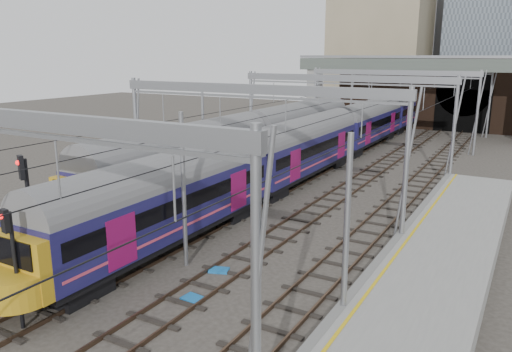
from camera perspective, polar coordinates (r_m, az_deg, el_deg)
The scene contains 15 objects.
ground at distance 21.95m, azimuth -11.20°, elevation -11.80°, with size 160.00×160.00×0.00m, color #38332D.
platform_left at distance 30.40m, azimuth -22.90°, elevation -4.22°, with size 4.32×55.00×1.12m.
tracks at distance 33.92m, azimuth 5.46°, elevation -2.32°, with size 14.40×80.00×0.22m.
overhead_line at distance 38.74m, azimuth 9.68°, elevation 9.40°, with size 16.80×80.00×8.00m.
retaining_wall at distance 67.97m, azimuth 19.71°, elevation 8.69°, with size 28.00×2.75×9.00m.
overbridge at distance 62.27m, azimuth 17.64°, elevation 11.17°, with size 28.00×3.00×9.25m.
city_skyline at distance 86.29m, azimuth 23.66°, elevation 17.78°, with size 37.50×27.50×60.00m.
train_main at distance 45.36m, azimuth 9.66°, elevation 4.82°, with size 2.80×64.77×4.82m.
train_second at distance 38.97m, azimuth -0.46°, elevation 3.78°, with size 3.03×35.08×5.14m.
signal_near_left at distance 22.57m, azimuth -24.61°, elevation -2.92°, with size 0.42×0.49×5.43m.
signal_near_centre at distance 18.91m, azimuth -26.09°, elevation -7.96°, with size 0.34×0.45×4.41m.
relay_cabinet at distance 28.65m, azimuth -19.79°, elevation -4.74°, with size 0.68×0.57×1.37m, color silver.
equip_cover_a at distance 25.41m, azimuth -11.39°, elevation -8.06°, with size 0.81×0.57×0.09m, color #1868B5.
equip_cover_b at distance 22.56m, azimuth -4.25°, elevation -10.68°, with size 0.85×0.60×0.10m, color #1868B5.
equip_cover_c at distance 20.25m, azimuth -7.16°, elevation -13.75°, with size 0.89×0.63×0.10m, color #1868B5.
Camera 1 is at (13.20, -14.82, 9.36)m, focal length 35.00 mm.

